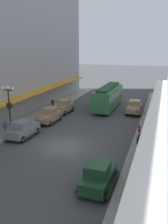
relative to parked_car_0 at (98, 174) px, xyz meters
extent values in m
plane|color=#424244|center=(-4.86, 5.72, -0.94)|extent=(200.00, 200.00, 0.00)
cube|color=#99968E|center=(2.64, 5.72, -0.87)|extent=(3.00, 60.00, 0.15)
cube|color=white|center=(3.24, 5.72, 2.06)|extent=(1.80, 54.00, 0.16)
cube|color=#193D23|center=(0.00, 0.03, -0.20)|extent=(1.78, 3.93, 0.80)
cube|color=#193D23|center=(0.00, -0.22, 0.55)|extent=(1.48, 1.73, 0.70)
cube|color=#8C9EA8|center=(0.00, -0.22, 0.55)|extent=(1.40, 1.69, 0.42)
cube|color=#193D23|center=(0.05, 2.16, -0.15)|extent=(0.94, 0.38, 0.52)
cube|color=black|center=(-0.95, 0.05, -0.52)|extent=(0.31, 3.51, 0.12)
cube|color=black|center=(0.95, 0.01, -0.52)|extent=(0.31, 3.51, 0.12)
cylinder|color=black|center=(-0.78, 1.42, -0.60)|extent=(0.23, 0.68, 0.68)
cylinder|color=black|center=(0.84, 1.38, -0.60)|extent=(0.23, 0.68, 0.68)
cylinder|color=black|center=(-0.84, -1.31, -0.60)|extent=(0.23, 0.68, 0.68)
cylinder|color=black|center=(0.78, -1.35, -0.60)|extent=(0.23, 0.68, 0.68)
cube|color=#997F5B|center=(-9.46, 12.03, -0.20)|extent=(1.81, 3.95, 0.80)
cube|color=#997F5B|center=(-9.45, 12.28, 0.55)|extent=(1.49, 1.74, 0.70)
cube|color=#8C9EA8|center=(-9.45, 12.28, 0.55)|extent=(1.42, 1.70, 0.42)
cube|color=#997F5B|center=(-9.52, 9.90, -0.15)|extent=(0.94, 0.39, 0.52)
cube|color=#4C3F2D|center=(-8.51, 12.00, -0.52)|extent=(0.34, 3.52, 0.12)
cube|color=#4C3F2D|center=(-10.41, 12.05, -0.52)|extent=(0.34, 3.52, 0.12)
cylinder|color=black|center=(-8.69, 10.64, -0.60)|extent=(0.24, 0.69, 0.68)
cylinder|color=black|center=(-10.31, 10.69, -0.60)|extent=(0.24, 0.69, 0.68)
cylinder|color=black|center=(-8.61, 13.37, -0.60)|extent=(0.24, 0.69, 0.68)
cylinder|color=black|center=(-10.23, 13.42, -0.60)|extent=(0.24, 0.69, 0.68)
cube|color=#997F5B|center=(-0.03, 19.46, -0.20)|extent=(1.74, 3.92, 0.80)
cube|color=#997F5B|center=(-0.03, 19.71, 0.55)|extent=(1.46, 1.71, 0.70)
cube|color=#8C9EA8|center=(-0.03, 19.71, 0.55)|extent=(1.39, 1.68, 0.42)
cube|color=#997F5B|center=(-0.01, 17.33, -0.15)|extent=(0.94, 0.37, 0.52)
cube|color=#4C3F2D|center=(0.92, 19.47, -0.52)|extent=(0.28, 3.51, 0.12)
cube|color=#4C3F2D|center=(-0.98, 19.45, -0.52)|extent=(0.28, 3.51, 0.12)
cylinder|color=black|center=(0.79, 18.10, -0.60)|extent=(0.23, 0.68, 0.68)
cylinder|color=black|center=(-0.82, 18.08, -0.60)|extent=(0.23, 0.68, 0.68)
cylinder|color=black|center=(0.77, 20.83, -0.60)|extent=(0.23, 0.68, 0.68)
cylinder|color=black|center=(-0.85, 20.81, -0.60)|extent=(0.23, 0.68, 0.68)
cube|color=slate|center=(-9.75, 6.58, -0.20)|extent=(1.89, 3.98, 0.80)
cube|color=slate|center=(-9.76, 6.33, 0.55)|extent=(1.52, 1.77, 0.70)
cube|color=#8C9EA8|center=(-9.76, 6.33, 0.55)|extent=(1.45, 1.73, 0.42)
cube|color=slate|center=(-9.65, 8.71, -0.15)|extent=(0.95, 0.41, 0.52)
cube|color=#393A3D|center=(-10.70, 6.63, -0.52)|extent=(0.41, 3.52, 0.12)
cube|color=#393A3D|center=(-8.80, 6.54, -0.52)|extent=(0.41, 3.52, 0.12)
cylinder|color=black|center=(-10.49, 7.99, -0.60)|extent=(0.25, 0.69, 0.68)
cylinder|color=black|center=(-8.88, 7.91, -0.60)|extent=(0.25, 0.69, 0.68)
cylinder|color=black|center=(-10.62, 5.26, -0.60)|extent=(0.25, 0.69, 0.68)
cylinder|color=black|center=(-9.01, 5.18, -0.60)|extent=(0.25, 0.69, 0.68)
cube|color=#997F5B|center=(-9.60, 16.83, -0.20)|extent=(1.85, 3.96, 0.80)
cube|color=#997F5B|center=(-9.59, 17.08, 0.55)|extent=(1.51, 1.76, 0.70)
cube|color=#8C9EA8|center=(-9.59, 17.08, 0.55)|extent=(1.43, 1.72, 0.42)
cube|color=#997F5B|center=(-9.68, 14.70, -0.15)|extent=(0.95, 0.40, 0.52)
cube|color=#4C3F2D|center=(-8.65, 16.79, -0.52)|extent=(0.38, 3.52, 0.12)
cube|color=#4C3F2D|center=(-10.54, 16.86, -0.52)|extent=(0.38, 3.52, 0.12)
cylinder|color=black|center=(-8.84, 15.43, -0.60)|extent=(0.25, 0.69, 0.68)
cylinder|color=black|center=(-10.46, 15.50, -0.60)|extent=(0.25, 0.69, 0.68)
cylinder|color=black|center=(-8.73, 18.16, -0.60)|extent=(0.25, 0.69, 0.68)
cylinder|color=black|center=(-10.35, 18.22, -0.60)|extent=(0.25, 0.69, 0.68)
cube|color=#33723F|center=(-4.13, 21.01, 0.81)|extent=(2.60, 9.62, 2.70)
cube|color=#1C3F23|center=(-4.13, 21.01, 2.34)|extent=(1.59, 8.65, 0.36)
cube|color=#8C9EA8|center=(-4.13, 21.01, 1.28)|extent=(2.61, 8.86, 0.95)
cube|color=black|center=(-4.16, 18.13, -0.74)|extent=(2.01, 1.22, 0.40)
cube|color=black|center=(-4.10, 23.89, -0.74)|extent=(2.01, 1.22, 0.40)
cube|color=black|center=(-11.26, 6.65, -0.54)|extent=(0.44, 0.44, 0.50)
cylinder|color=black|center=(-11.26, 6.65, 1.81)|extent=(0.16, 0.16, 4.20)
cube|color=black|center=(-11.26, 6.65, 3.91)|extent=(1.10, 0.10, 0.10)
sphere|color=white|center=(-11.81, 6.65, 4.09)|extent=(0.32, 0.32, 0.32)
sphere|color=white|center=(-10.71, 6.65, 4.09)|extent=(0.32, 0.32, 0.32)
sphere|color=white|center=(-11.26, 6.65, 4.19)|extent=(0.36, 0.36, 0.36)
cylinder|color=black|center=(-11.26, 6.65, 2.31)|extent=(0.64, 0.18, 0.64)
cylinder|color=silver|center=(-11.26, 6.75, 2.31)|extent=(0.56, 0.02, 0.56)
cylinder|color=#B21E19|center=(1.49, 11.39, -0.44)|extent=(0.24, 0.24, 0.70)
sphere|color=#B21E19|center=(1.49, 11.39, -0.07)|extent=(0.20, 0.20, 0.20)
cylinder|color=slate|center=(-11.54, 6.04, -0.37)|extent=(0.24, 0.24, 0.85)
cube|color=#3F598C|center=(-11.54, 6.04, 0.34)|extent=(0.36, 0.22, 0.56)
sphere|color=brown|center=(-11.54, 6.04, 0.74)|extent=(0.22, 0.22, 0.22)
cylinder|color=#2D2D33|center=(-11.46, 17.29, -0.37)|extent=(0.24, 0.24, 0.85)
cube|color=#26262D|center=(-11.46, 17.29, 0.34)|extent=(0.36, 0.22, 0.56)
sphere|color=#9E7051|center=(-11.46, 17.29, 0.74)|extent=(0.22, 0.22, 0.22)
cylinder|color=#4C4238|center=(1.97, 6.07, -0.37)|extent=(0.24, 0.24, 0.85)
cube|color=#26262D|center=(1.97, 6.07, 0.34)|extent=(0.36, 0.22, 0.56)
sphere|color=brown|center=(1.97, 6.07, 0.74)|extent=(0.22, 0.22, 0.22)
cylinder|color=black|center=(1.97, 6.07, 0.86)|extent=(0.28, 0.28, 0.04)
cylinder|color=#4C4238|center=(2.96, 25.51, -0.37)|extent=(0.24, 0.24, 0.85)
cube|color=#26262D|center=(2.96, 25.51, 0.34)|extent=(0.36, 0.22, 0.56)
sphere|color=#9E7051|center=(2.96, 25.51, 0.74)|extent=(0.22, 0.22, 0.22)
cylinder|color=black|center=(2.96, 25.51, 0.86)|extent=(0.28, 0.28, 0.04)
camera|label=1|loc=(3.64, -14.15, 8.25)|focal=39.38mm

